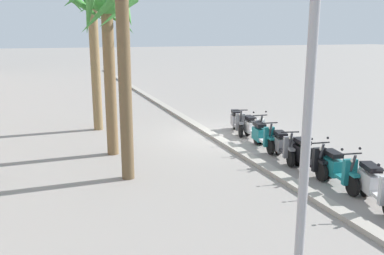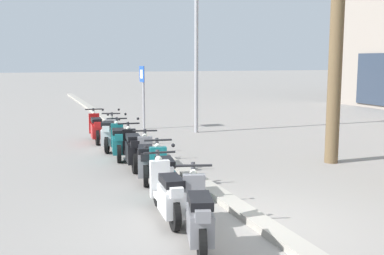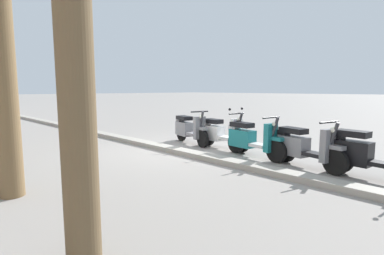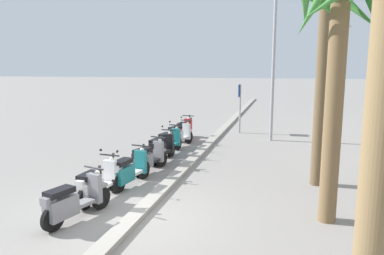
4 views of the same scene
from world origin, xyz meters
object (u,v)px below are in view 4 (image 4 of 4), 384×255
(scooter_red_mid_centre, at_px, (184,130))
(scooter_teal_mid_front, at_px, (169,142))
(scooter_silver_gap_after_mid, at_px, (179,136))
(scooter_black_second_in_line, at_px, (161,149))
(scooter_grey_last_in_row, at_px, (148,159))
(palm_tree_far_corner, at_px, (339,32))
(palm_tree_by_mall_entrance, at_px, (326,4))
(scooter_grey_mid_rear, at_px, (73,202))
(street_lamp, at_px, (274,49))
(crossing_sign, at_px, (240,103))
(scooter_white_lead_nearest, at_px, (97,184))
(scooter_teal_far_back, at_px, (129,171))

(scooter_red_mid_centre, height_order, scooter_teal_mid_front, scooter_teal_mid_front)
(scooter_silver_gap_after_mid, xyz_separation_m, scooter_black_second_in_line, (2.52, 0.10, -0.00))
(scooter_red_mid_centre, distance_m, scooter_grey_last_in_row, 5.18)
(scooter_teal_mid_front, bearing_deg, palm_tree_far_corner, 46.39)
(scooter_silver_gap_after_mid, relative_size, palm_tree_by_mall_entrance, 0.26)
(palm_tree_by_mall_entrance, bearing_deg, scooter_teal_mid_front, -114.84)
(scooter_silver_gap_after_mid, distance_m, palm_tree_by_mall_entrance, 7.63)
(scooter_black_second_in_line, height_order, scooter_grey_mid_rear, scooter_black_second_in_line)
(palm_tree_far_corner, bearing_deg, scooter_black_second_in_line, -126.07)
(scooter_teal_mid_front, height_order, scooter_grey_mid_rear, scooter_teal_mid_front)
(scooter_grey_last_in_row, xyz_separation_m, street_lamp, (-6.05, 3.48, 3.57))
(palm_tree_far_corner, bearing_deg, scooter_grey_last_in_row, -115.63)
(crossing_sign, bearing_deg, street_lamp, 47.06)
(scooter_teal_mid_front, xyz_separation_m, scooter_black_second_in_line, (1.21, 0.10, 0.01))
(scooter_black_second_in_line, xyz_separation_m, palm_tree_by_mall_entrance, (1.13, 4.97, 4.37))
(scooter_red_mid_centre, distance_m, crossing_sign, 3.38)
(scooter_black_second_in_line, relative_size, scooter_white_lead_nearest, 1.03)
(scooter_red_mid_centre, xyz_separation_m, scooter_white_lead_nearest, (7.77, -0.01, -0.00))
(scooter_teal_far_back, bearing_deg, palm_tree_far_corner, 78.43)
(scooter_grey_last_in_row, relative_size, scooter_teal_far_back, 0.96)
(scooter_grey_mid_rear, xyz_separation_m, palm_tree_far_corner, (-1.38, 5.19, 3.46))
(scooter_grey_last_in_row, bearing_deg, scooter_black_second_in_line, -179.37)
(scooter_white_lead_nearest, bearing_deg, scooter_red_mid_centre, 179.89)
(palm_tree_by_mall_entrance, bearing_deg, scooter_teal_far_back, -73.41)
(crossing_sign, relative_size, street_lamp, 0.37)
(scooter_white_lead_nearest, bearing_deg, crossing_sign, 167.83)
(palm_tree_far_corner, bearing_deg, palm_tree_by_mall_entrance, -179.46)
(scooter_silver_gap_after_mid, bearing_deg, palm_tree_far_corner, 39.61)
(crossing_sign, bearing_deg, scooter_grey_mid_rear, -10.51)
(scooter_teal_mid_front, relative_size, palm_tree_by_mall_entrance, 0.27)
(scooter_teal_mid_front, bearing_deg, palm_tree_by_mall_entrance, 65.16)
(scooter_black_second_in_line, height_order, street_lamp, street_lamp)
(scooter_teal_far_back, bearing_deg, scooter_black_second_in_line, 179.95)
(scooter_black_second_in_line, relative_size, scooter_teal_far_back, 1.03)
(scooter_teal_mid_front, xyz_separation_m, scooter_white_lead_nearest, (5.05, -0.19, -0.01))
(scooter_grey_mid_rear, xyz_separation_m, street_lamp, (-9.81, 3.70, 3.57))
(scooter_grey_last_in_row, bearing_deg, palm_tree_by_mall_entrance, 91.33)
(scooter_teal_mid_front, relative_size, scooter_grey_mid_rear, 0.95)
(scooter_silver_gap_after_mid, xyz_separation_m, scooter_teal_far_back, (5.13, 0.10, -0.02))
(scooter_teal_far_back, bearing_deg, palm_tree_by_mall_entrance, 106.59)
(scooter_red_mid_centre, bearing_deg, street_lamp, 103.01)
(scooter_red_mid_centre, relative_size, scooter_grey_mid_rear, 0.96)
(palm_tree_by_mall_entrance, distance_m, street_lamp, 6.16)
(scooter_silver_gap_after_mid, height_order, crossing_sign, crossing_sign)
(scooter_red_mid_centre, height_order, palm_tree_by_mall_entrance, palm_tree_by_mall_entrance)
(crossing_sign, bearing_deg, scooter_black_second_in_line, -16.77)
(scooter_white_lead_nearest, relative_size, scooter_grey_mid_rear, 1.00)
(scooter_black_second_in_line, bearing_deg, scooter_white_lead_nearest, -4.32)
(scooter_teal_mid_front, height_order, street_lamp, street_lamp)
(crossing_sign, height_order, street_lamp, street_lamp)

